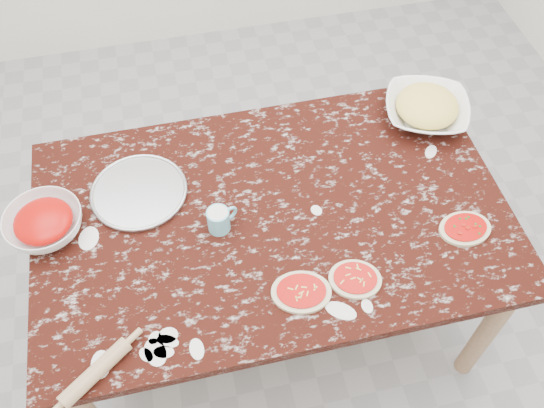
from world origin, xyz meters
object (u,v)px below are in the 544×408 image
at_px(flour_mug, 219,219).
at_px(rolling_pin, 95,372).
at_px(sauce_bowl, 45,224).
at_px(worktable, 272,226).
at_px(cheese_bowl, 426,110).
at_px(pizza_tray, 139,193).

relative_size(flour_mug, rolling_pin, 0.46).
height_order(sauce_bowl, flour_mug, flour_mug).
relative_size(worktable, cheese_bowl, 5.10).
bearing_deg(cheese_bowl, sauce_bowl, -171.28).
height_order(worktable, sauce_bowl, sauce_bowl).
bearing_deg(worktable, sauce_bowl, 172.77).
relative_size(pizza_tray, cheese_bowl, 1.04).
bearing_deg(flour_mug, rolling_pin, -135.22).
bearing_deg(rolling_pin, sauce_bowl, 104.15).
bearing_deg(flour_mug, pizza_tray, 141.30).
xyz_separation_m(pizza_tray, sauce_bowl, (-0.31, -0.09, 0.03)).
bearing_deg(worktable, pizza_tray, 157.18).
bearing_deg(pizza_tray, sauce_bowl, -164.14).
xyz_separation_m(sauce_bowl, cheese_bowl, (1.41, 0.22, -0.00)).
xyz_separation_m(sauce_bowl, rolling_pin, (0.13, -0.53, -0.02)).
distance_m(sauce_bowl, cheese_bowl, 1.43).
distance_m(worktable, sauce_bowl, 0.76).
height_order(pizza_tray, flour_mug, flour_mug).
bearing_deg(worktable, rolling_pin, -143.99).
distance_m(pizza_tray, flour_mug, 0.32).
relative_size(sauce_bowl, cheese_bowl, 0.81).
bearing_deg(pizza_tray, flour_mug, -38.70).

